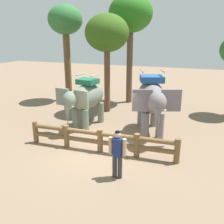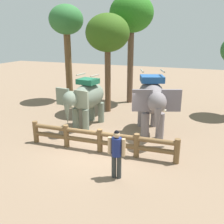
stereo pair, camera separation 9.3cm
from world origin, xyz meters
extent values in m
plane|color=#7D654F|center=(0.00, 0.00, 0.00)|extent=(60.00, 60.00, 0.00)
cylinder|color=brown|center=(-3.27, -0.34, 0.53)|extent=(0.24, 0.24, 1.05)
cylinder|color=brown|center=(-1.64, -0.27, 0.53)|extent=(0.24, 0.24, 1.05)
cylinder|color=brown|center=(0.00, -0.19, 0.53)|extent=(0.24, 0.24, 1.05)
cylinder|color=brown|center=(1.64, -0.12, 0.53)|extent=(0.24, 0.24, 1.05)
cylinder|color=brown|center=(3.27, -0.04, 0.53)|extent=(0.24, 0.24, 1.05)
cylinder|color=brown|center=(0.00, -0.19, 0.45)|extent=(6.55, 0.50, 0.20)
cylinder|color=brown|center=(0.00, -0.19, 0.85)|extent=(6.55, 0.50, 0.20)
cylinder|color=slate|center=(-1.70, 1.82, 0.59)|extent=(0.35, 0.35, 1.18)
cylinder|color=slate|center=(-2.35, 1.90, 0.59)|extent=(0.35, 0.35, 1.18)
cylinder|color=slate|center=(-1.49, 3.40, 0.59)|extent=(0.35, 0.35, 1.18)
cylinder|color=slate|center=(-2.14, 3.48, 0.59)|extent=(0.35, 0.35, 1.18)
ellipsoid|color=slate|center=(-1.92, 2.65, 1.70)|extent=(1.52, 2.79, 1.38)
ellipsoid|color=slate|center=(-2.13, 1.09, 1.87)|extent=(0.86, 0.98, 0.84)
cube|color=slate|center=(-1.55, 1.12, 1.92)|extent=(0.80, 0.22, 0.89)
cube|color=gray|center=(-2.68, 1.28, 1.92)|extent=(0.80, 0.22, 0.89)
cone|color=slate|center=(-2.17, 0.78, 1.20)|extent=(0.32, 0.32, 1.08)
cone|color=beige|center=(-2.00, 0.85, 1.63)|extent=(0.37, 0.14, 0.15)
cone|color=beige|center=(-2.31, 0.89, 1.63)|extent=(0.37, 0.14, 0.15)
cube|color=#1F6849|center=(-1.92, 2.65, 2.52)|extent=(1.11, 1.01, 0.28)
cylinder|color=#A59E8C|center=(-1.47, 2.59, 2.88)|extent=(0.17, 0.80, 0.07)
cylinder|color=#A59E8C|center=(-2.37, 2.71, 2.88)|extent=(0.17, 0.80, 0.07)
cylinder|color=slate|center=(2.18, 2.18, 0.66)|extent=(0.40, 0.40, 1.33)
cylinder|color=slate|center=(1.50, 1.92, 0.66)|extent=(0.40, 0.40, 1.33)
cylinder|color=slate|center=(1.56, 3.86, 0.66)|extent=(0.40, 0.40, 1.33)
cylinder|color=slate|center=(0.87, 3.60, 0.66)|extent=(0.40, 0.40, 1.33)
ellipsoid|color=slate|center=(1.53, 2.89, 1.91)|extent=(2.28, 3.26, 1.55)
ellipsoid|color=slate|center=(2.14, 1.23, 2.10)|extent=(1.14, 1.23, 0.95)
cube|color=slate|center=(2.70, 1.57, 2.16)|extent=(0.88, 0.43, 0.99)
cube|color=slate|center=(1.49, 1.13, 2.16)|extent=(0.88, 0.43, 0.99)
cone|color=slate|center=(2.26, 0.91, 1.34)|extent=(0.35, 0.35, 1.22)
cone|color=beige|center=(2.39, 1.06, 1.83)|extent=(0.41, 0.24, 0.17)
cone|color=beige|center=(2.06, 0.94, 1.83)|extent=(0.41, 0.24, 0.17)
cube|color=#21508F|center=(1.53, 2.89, 2.84)|extent=(1.40, 1.32, 0.31)
cylinder|color=#A59E8C|center=(2.00, 3.07, 3.23)|extent=(0.38, 0.87, 0.08)
cylinder|color=#A59E8C|center=(1.05, 2.71, 3.23)|extent=(0.38, 0.87, 0.08)
cylinder|color=#2E3233|center=(1.49, -1.88, 0.44)|extent=(0.17, 0.17, 0.88)
cylinder|color=#2E3233|center=(1.29, -1.89, 0.44)|extent=(0.17, 0.17, 0.88)
cylinder|color=navy|center=(1.39, -1.88, 1.21)|extent=(0.37, 0.37, 0.67)
cylinder|color=tan|center=(1.64, -1.87, 1.23)|extent=(0.14, 0.14, 0.64)
cylinder|color=tan|center=(1.14, -1.89, 1.23)|extent=(0.14, 0.14, 0.64)
sphere|color=tan|center=(1.39, -1.88, 1.67)|extent=(0.24, 0.24, 0.24)
sphere|color=black|center=(1.39, -1.88, 1.73)|extent=(0.19, 0.19, 0.19)
cylinder|color=brown|center=(-1.26, 8.33, 2.75)|extent=(0.44, 0.44, 5.49)
ellipsoid|color=#25691A|center=(-1.26, 8.33, 6.34)|extent=(3.06, 3.06, 2.60)
cylinder|color=brown|center=(-5.86, 7.33, 2.64)|extent=(0.50, 0.50, 5.28)
ellipsoid|color=#2E6A32|center=(-5.86, 7.33, 5.96)|extent=(2.48, 2.48, 2.11)
cylinder|color=brown|center=(-1.93, 5.56, 2.14)|extent=(0.38, 0.38, 4.29)
ellipsoid|color=#315616|center=(-1.93, 5.56, 5.04)|extent=(2.73, 2.73, 2.32)
camera|label=1|loc=(3.99, -9.37, 4.98)|focal=39.95mm
camera|label=2|loc=(4.08, -9.33, 4.98)|focal=39.95mm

